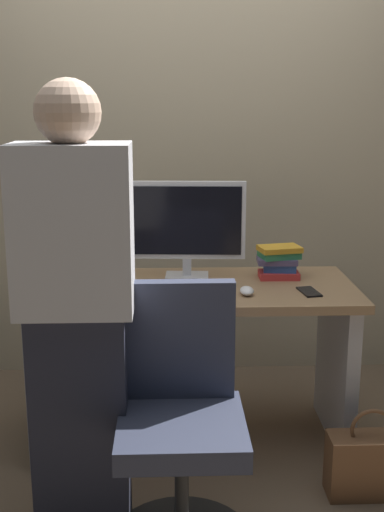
% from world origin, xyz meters
% --- Properties ---
extents(ground_plane, '(9.00, 9.00, 0.00)m').
position_xyz_m(ground_plane, '(0.00, 0.00, 0.00)').
color(ground_plane, brown).
extents(wall_back, '(6.40, 0.10, 3.00)m').
position_xyz_m(wall_back, '(0.00, 0.87, 1.50)').
color(wall_back, tan).
rests_on(wall_back, ground).
extents(desk, '(1.48, 0.64, 0.75)m').
position_xyz_m(desk, '(0.00, 0.00, 0.52)').
color(desk, '#93704C').
rests_on(desk, ground).
extents(office_chair, '(0.52, 0.52, 0.94)m').
position_xyz_m(office_chair, '(-0.06, -0.73, 0.43)').
color(office_chair, black).
rests_on(office_chair, ground).
extents(person_at_desk, '(0.40, 0.24, 1.64)m').
position_xyz_m(person_at_desk, '(-0.43, -0.66, 0.84)').
color(person_at_desk, '#262838').
rests_on(person_at_desk, ground).
extents(monitor, '(0.54, 0.15, 0.46)m').
position_xyz_m(monitor, '(-0.02, 0.13, 1.00)').
color(monitor, silver).
rests_on(monitor, desk).
extents(keyboard, '(0.44, 0.15, 0.02)m').
position_xyz_m(keyboard, '(-0.09, -0.15, 0.76)').
color(keyboard, white).
rests_on(keyboard, desk).
extents(mouse, '(0.06, 0.10, 0.03)m').
position_xyz_m(mouse, '(0.23, -0.15, 0.76)').
color(mouse, white).
rests_on(mouse, desk).
extents(cup_near_keyboard, '(0.08, 0.08, 0.09)m').
position_xyz_m(cup_near_keyboard, '(-0.47, -0.16, 0.79)').
color(cup_near_keyboard, white).
rests_on(cup_near_keyboard, desk).
extents(cup_by_monitor, '(0.07, 0.07, 0.10)m').
position_xyz_m(cup_by_monitor, '(-0.38, 0.17, 0.80)').
color(cup_by_monitor, '#3372B2').
rests_on(cup_by_monitor, desk).
extents(book_stack, '(0.21, 0.17, 0.15)m').
position_xyz_m(book_stack, '(0.41, 0.13, 0.83)').
color(book_stack, red).
rests_on(book_stack, desk).
extents(cell_phone, '(0.09, 0.15, 0.01)m').
position_xyz_m(cell_phone, '(0.51, -0.13, 0.75)').
color(cell_phone, black).
rests_on(cell_phone, desk).
extents(handbag, '(0.34, 0.14, 0.38)m').
position_xyz_m(handbag, '(0.70, -0.50, 0.14)').
color(handbag, brown).
rests_on(handbag, ground).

